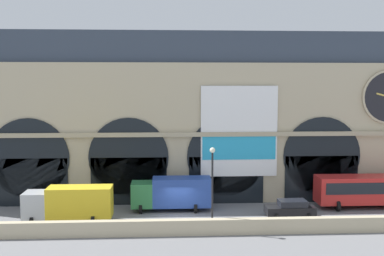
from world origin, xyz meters
TOP-DOWN VIEW (x-y plane):
  - ground_plane at (0.00, 0.00)m, footprint 200.00×200.00m
  - quay_parapet_wall at (0.00, -4.92)m, footprint 90.00×0.70m
  - station_building at (0.06, 7.28)m, footprint 50.44×5.00m
  - box_truck_midwest at (-9.53, -0.88)m, footprint 7.50×2.91m
  - box_truck_center at (-0.60, 2.61)m, footprint 7.50×2.91m
  - car_mideast at (10.01, -0.34)m, footprint 4.40×2.22m
  - bus_east at (18.85, 2.51)m, footprint 11.00×3.25m
  - street_lamp_quayside at (2.54, -4.12)m, footprint 0.44×0.44m

SIDE VIEW (x-z plane):
  - ground_plane at x=0.00m, z-range 0.00..0.00m
  - quay_parapet_wall at x=0.00m, z-range 0.00..1.25m
  - car_mideast at x=10.01m, z-range 0.03..1.58m
  - box_truck_midwest at x=-9.53m, z-range 0.14..3.26m
  - box_truck_center at x=-0.60m, z-range 0.14..3.26m
  - bus_east at x=18.85m, z-range 0.23..3.33m
  - street_lamp_quayside at x=2.54m, z-range 0.96..7.86m
  - station_building at x=0.06m, z-range -0.26..16.98m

